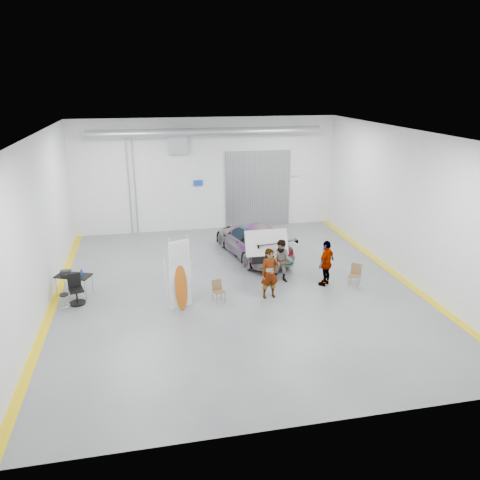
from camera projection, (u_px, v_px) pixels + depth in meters
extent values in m
plane|color=slate|center=(236.00, 288.00, 18.51)|extent=(16.00, 16.00, 0.00)
cube|color=silver|center=(38.00, 226.00, 16.20)|extent=(0.02, 16.00, 6.00)
cube|color=silver|center=(406.00, 205.00, 18.88)|extent=(0.02, 16.00, 6.00)
cube|color=silver|center=(207.00, 175.00, 24.96)|extent=(14.00, 0.02, 6.00)
cube|color=silver|center=(308.00, 313.00, 10.13)|extent=(14.00, 0.02, 6.00)
cube|color=white|center=(236.00, 133.00, 16.57)|extent=(14.00, 16.00, 0.02)
cube|color=#94979C|center=(258.00, 189.00, 25.71)|extent=(3.60, 0.12, 4.20)
cube|color=#999CA2|center=(177.00, 142.00, 24.01)|extent=(1.00, 0.50, 1.20)
cylinder|color=#999CA2|center=(208.00, 132.00, 23.66)|extent=(11.90, 0.44, 0.44)
cube|color=#1545B1|center=(198.00, 183.00, 24.92)|extent=(0.50, 0.04, 0.30)
cube|color=white|center=(293.00, 174.00, 25.83)|extent=(0.70, 0.04, 0.25)
cylinder|color=#999CA2|center=(135.00, 187.00, 24.32)|extent=(0.08, 0.08, 5.00)
cylinder|color=#999CA2|center=(129.00, 188.00, 24.26)|extent=(0.08, 0.08, 5.00)
cube|color=#DCBA0C|center=(54.00, 303.00, 17.20)|extent=(0.30, 16.00, 0.01)
cube|color=#DCBA0C|center=(394.00, 274.00, 19.82)|extent=(0.30, 16.00, 0.01)
imported|color=silver|center=(253.00, 240.00, 21.68)|extent=(3.12, 5.60, 1.53)
imported|color=#815F46|center=(270.00, 273.00, 17.39)|extent=(0.75, 0.53, 1.94)
imported|color=slate|center=(282.00, 261.00, 18.78)|extent=(1.07, 0.97, 1.79)
imported|color=brown|center=(326.00, 263.00, 18.48)|extent=(1.11, 1.05, 1.87)
cube|color=white|center=(179.00, 286.00, 16.46)|extent=(0.76, 0.26, 1.66)
ellipsoid|color=orange|center=(179.00, 288.00, 16.40)|extent=(0.51, 0.35, 1.75)
cube|color=white|center=(177.00, 253.00, 16.04)|extent=(0.73, 0.26, 0.88)
cylinder|color=white|center=(169.00, 274.00, 16.25)|extent=(0.02, 0.02, 2.77)
cylinder|color=white|center=(188.00, 273.00, 16.37)|extent=(0.02, 0.02, 2.77)
cube|color=brown|center=(219.00, 291.00, 17.20)|extent=(0.49, 0.47, 0.04)
cube|color=brown|center=(218.00, 284.00, 17.29)|extent=(0.40, 0.19, 0.38)
cube|color=brown|center=(355.00, 275.00, 18.53)|extent=(0.58, 0.58, 0.04)
cube|color=brown|center=(353.00, 268.00, 18.64)|extent=(0.38, 0.34, 0.40)
cylinder|color=black|center=(64.00, 295.00, 16.45)|extent=(0.31, 0.31, 0.05)
torus|color=silver|center=(65.00, 306.00, 16.59)|extent=(0.33, 0.33, 0.02)
cylinder|color=#999CA2|center=(57.00, 290.00, 17.38)|extent=(0.03, 0.03, 0.78)
cylinder|color=#999CA2|center=(90.00, 287.00, 17.60)|extent=(0.03, 0.03, 0.78)
cylinder|color=#999CA2|center=(59.00, 284.00, 17.88)|extent=(0.03, 0.03, 0.78)
cylinder|color=#999CA2|center=(92.00, 282.00, 18.11)|extent=(0.03, 0.03, 0.78)
cube|color=black|center=(73.00, 276.00, 17.61)|extent=(1.45, 1.11, 0.04)
cylinder|color=#1A389D|center=(82.00, 273.00, 17.52)|extent=(0.09, 0.09, 0.24)
cube|color=black|center=(66.00, 273.00, 17.57)|extent=(0.38, 0.24, 0.20)
cylinder|color=black|center=(78.00, 303.00, 17.15)|extent=(0.59, 0.59, 0.04)
cylinder|color=black|center=(77.00, 297.00, 17.06)|extent=(0.06, 0.06, 0.51)
cube|color=black|center=(76.00, 290.00, 16.98)|extent=(0.61, 0.61, 0.07)
cube|color=black|center=(76.00, 280.00, 17.09)|extent=(0.46, 0.19, 0.53)
cube|color=silver|center=(266.00, 240.00, 19.21)|extent=(1.79, 1.09, 0.04)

